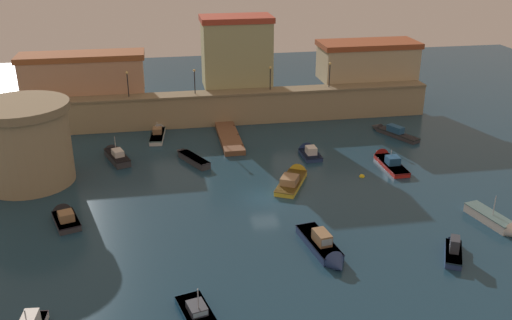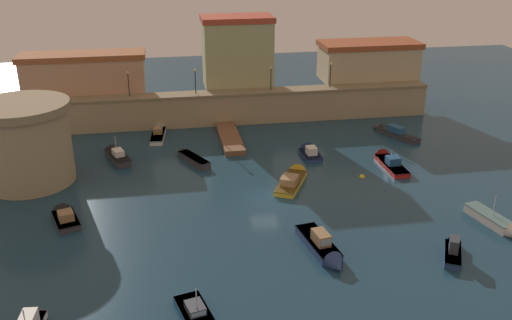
% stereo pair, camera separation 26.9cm
% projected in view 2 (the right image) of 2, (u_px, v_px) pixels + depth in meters
% --- Properties ---
extents(ground_plane, '(125.15, 125.15, 0.00)m').
position_uv_depth(ground_plane, '(265.00, 198.00, 53.13)').
color(ground_plane, '#19384C').
extents(quay_wall, '(51.05, 2.71, 4.12)m').
position_uv_depth(quay_wall, '(233.00, 107.00, 72.40)').
color(quay_wall, '#9E8966').
rests_on(quay_wall, ground).
extents(old_town_backdrop, '(51.78, 5.91, 9.02)m').
position_uv_depth(old_town_backdrop, '(239.00, 61.00, 74.07)').
color(old_town_backdrop, tan).
rests_on(old_town_backdrop, ground).
extents(fortress_tower, '(9.25, 9.25, 8.09)m').
position_uv_depth(fortress_tower, '(25.00, 143.00, 55.03)').
color(fortress_tower, '#9E8966').
rests_on(fortress_tower, ground).
extents(pier_dock, '(2.32, 10.10, 0.70)m').
position_uv_depth(pier_dock, '(230.00, 138.00, 67.20)').
color(pier_dock, brown).
rests_on(pier_dock, ground).
extents(quay_lamp_0, '(0.32, 0.32, 3.14)m').
position_uv_depth(quay_lamp_0, '(128.00, 80.00, 68.81)').
color(quay_lamp_0, black).
rests_on(quay_lamp_0, quay_wall).
extents(quay_lamp_1, '(0.32, 0.32, 3.07)m').
position_uv_depth(quay_lamp_1, '(195.00, 77.00, 70.09)').
color(quay_lamp_1, black).
rests_on(quay_lamp_1, quay_wall).
extents(quay_lamp_2, '(0.32, 0.32, 3.01)m').
position_uv_depth(quay_lamp_2, '(271.00, 74.00, 71.59)').
color(quay_lamp_2, black).
rests_on(quay_lamp_2, quay_wall).
extents(quay_lamp_3, '(0.32, 0.32, 3.22)m').
position_uv_depth(quay_lamp_3, '(331.00, 71.00, 72.76)').
color(quay_lamp_3, black).
rests_on(quay_lamp_3, quay_wall).
extents(moored_boat_0, '(2.70, 6.99, 2.07)m').
position_uv_depth(moored_boat_0, '(324.00, 249.00, 44.00)').
color(moored_boat_0, navy).
rests_on(moored_boat_0, ground).
extents(moored_boat_1, '(3.24, 4.76, 1.91)m').
position_uv_depth(moored_boat_1, '(453.00, 249.00, 44.09)').
color(moored_boat_1, navy).
rests_on(moored_boat_1, ground).
extents(moored_boat_2, '(4.93, 7.17, 1.87)m').
position_uv_depth(moored_boat_2, '(294.00, 178.00, 56.49)').
color(moored_boat_2, gold).
rests_on(moored_boat_2, ground).
extents(moored_boat_4, '(3.81, 6.01, 1.08)m').
position_uv_depth(moored_boat_4, '(190.00, 157.00, 61.38)').
color(moored_boat_4, '#333338').
rests_on(moored_boat_4, ground).
extents(moored_boat_5, '(1.81, 7.02, 2.41)m').
position_uv_depth(moored_boat_5, '(387.00, 160.00, 60.69)').
color(moored_boat_5, red).
rests_on(moored_boat_5, ground).
extents(moored_boat_6, '(3.45, 6.14, 3.03)m').
position_uv_depth(moored_boat_6, '(115.00, 154.00, 61.94)').
color(moored_boat_6, '#333338').
rests_on(moored_boat_6, ground).
extents(moored_boat_7, '(4.23, 7.04, 1.61)m').
position_uv_depth(moored_boat_7, '(392.00, 132.00, 68.87)').
color(moored_boat_7, '#333338').
rests_on(moored_boat_7, ground).
extents(moored_boat_9, '(3.11, 5.01, 1.85)m').
position_uv_depth(moored_boat_9, '(64.00, 216.00, 49.14)').
color(moored_boat_9, '#333338').
rests_on(moored_boat_9, ground).
extents(moored_boat_10, '(1.96, 4.29, 1.90)m').
position_uv_depth(moored_boat_10, '(309.00, 152.00, 62.98)').
color(moored_boat_10, navy).
rests_on(moored_boat_10, ground).
extents(moored_boat_11, '(2.61, 6.22, 2.85)m').
position_uv_depth(moored_boat_11, '(497.00, 222.00, 47.97)').
color(moored_boat_11, silver).
rests_on(moored_boat_11, ground).
extents(moored_boat_12, '(2.09, 6.68, 2.31)m').
position_uv_depth(moored_boat_12, '(159.00, 132.00, 68.71)').
color(moored_boat_12, white).
rests_on(moored_boat_12, ground).
extents(mooring_buoy_0, '(0.56, 0.56, 0.56)m').
position_uv_depth(mooring_buoy_0, '(362.00, 177.00, 57.52)').
color(mooring_buoy_0, yellow).
rests_on(mooring_buoy_0, ground).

